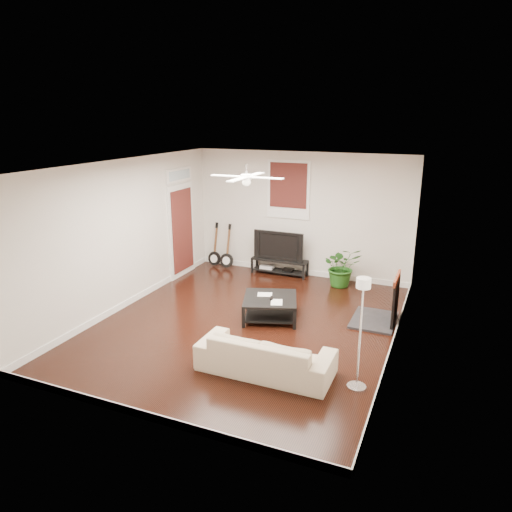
{
  "coord_description": "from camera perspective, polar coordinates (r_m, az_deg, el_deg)",
  "views": [
    {
      "loc": [
        3.14,
        -7.02,
        3.57
      ],
      "look_at": [
        0.0,
        0.4,
        1.15
      ],
      "focal_mm": 33.18,
      "sensor_mm": 36.0,
      "label": 1
    }
  ],
  "objects": [
    {
      "name": "room",
      "position": [
        7.99,
        -1.12,
        0.96
      ],
      "size": [
        5.01,
        6.01,
        2.81
      ],
      "color": "black",
      "rests_on": "ground"
    },
    {
      "name": "floor_lamp",
      "position": [
        6.44,
        12.43,
        -9.23
      ],
      "size": [
        0.26,
        0.26,
        1.59
      ],
      "primitive_type": null,
      "rotation": [
        0.0,
        0.0,
        -0.0
      ],
      "color": "silver",
      "rests_on": "floor"
    },
    {
      "name": "sofa",
      "position": [
        6.9,
        1.13,
        -11.74
      ],
      "size": [
        1.95,
        0.76,
        0.57
      ],
      "primitive_type": "imported",
      "rotation": [
        0.0,
        0.0,
        3.14
      ],
      "color": "#C4AA93",
      "rests_on": "floor"
    },
    {
      "name": "window_back",
      "position": [
        10.69,
        3.92,
        7.96
      ],
      "size": [
        1.0,
        0.06,
        1.3
      ],
      "primitive_type": "cube",
      "color": "#38110F",
      "rests_on": "wall_back"
    },
    {
      "name": "ceiling_fan",
      "position": [
        7.76,
        -1.17,
        9.52
      ],
      "size": [
        1.24,
        1.24,
        0.32
      ],
      "primitive_type": null,
      "color": "white",
      "rests_on": "ceiling"
    },
    {
      "name": "guitar_left",
      "position": [
        11.5,
        -5.08,
        1.35
      ],
      "size": [
        0.35,
        0.26,
        1.07
      ],
      "primitive_type": null,
      "rotation": [
        0.0,
        0.0,
        -0.1
      ],
      "color": "black",
      "rests_on": "floor"
    },
    {
      "name": "brick_accent",
      "position": [
        8.34,
        17.63,
        0.82
      ],
      "size": [
        0.02,
        2.2,
        2.8
      ],
      "primitive_type": "cube",
      "color": "#B05938",
      "rests_on": "floor"
    },
    {
      "name": "tv_stand",
      "position": [
        10.97,
        2.85,
        -1.3
      ],
      "size": [
        1.31,
        0.35,
        0.37
      ],
      "primitive_type": "cube",
      "color": "black",
      "rests_on": "floor"
    },
    {
      "name": "tv",
      "position": [
        10.83,
        2.92,
        1.36
      ],
      "size": [
        1.17,
        0.15,
        0.67
      ],
      "primitive_type": "imported",
      "color": "black",
      "rests_on": "tv_stand"
    },
    {
      "name": "door_left",
      "position": [
        10.79,
        -8.99,
        4.09
      ],
      "size": [
        0.08,
        1.0,
        2.5
      ],
      "primitive_type": "cube",
      "color": "white",
      "rests_on": "wall_left"
    },
    {
      "name": "fireplace",
      "position": [
        8.66,
        15.19,
        -4.96
      ],
      "size": [
        0.8,
        1.1,
        0.92
      ],
      "primitive_type": "cube",
      "color": "black",
      "rests_on": "floor"
    },
    {
      "name": "potted_plant",
      "position": [
        10.3,
        10.31,
        -1.24
      ],
      "size": [
        1.02,
        0.97,
        0.89
      ],
      "primitive_type": "imported",
      "rotation": [
        0.0,
        0.0,
        0.45
      ],
      "color": "#1F5618",
      "rests_on": "floor"
    },
    {
      "name": "coffee_table",
      "position": [
        8.64,
        1.7,
        -6.26
      ],
      "size": [
        1.2,
        1.2,
        0.4
      ],
      "primitive_type": "cube",
      "rotation": [
        0.0,
        0.0,
        0.33
      ],
      "color": "black",
      "rests_on": "floor"
    },
    {
      "name": "guitar_right",
      "position": [
        11.32,
        -3.58,
        1.13
      ],
      "size": [
        0.33,
        0.24,
        1.07
      ],
      "primitive_type": null,
      "rotation": [
        0.0,
        0.0,
        0.01
      ],
      "color": "black",
      "rests_on": "floor"
    }
  ]
}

